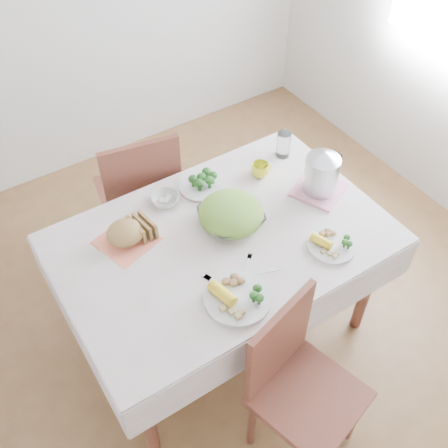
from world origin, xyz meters
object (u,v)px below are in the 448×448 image
chair_far (139,193)px  dinner_plate_right (332,245)px  salad_bowl (231,218)px  dining_table (223,287)px  chair_near (310,395)px  electric_kettle (321,173)px  dinner_plate_left (237,299)px  yellow_mug (260,170)px

chair_far → dinner_plate_right: 1.22m
salad_bowl → dinner_plate_right: size_ratio=1.28×
dining_table → chair_near: size_ratio=1.54×
electric_kettle → dinner_plate_left: bearing=-135.3°
yellow_mug → electric_kettle: bearing=-55.7°
dining_table → salad_bowl: (0.08, 0.05, 0.42)m
salad_bowl → dinner_plate_left: size_ratio=1.02×
yellow_mug → chair_far: bearing=132.2°
chair_near → dinner_plate_left: size_ratio=3.21×
electric_kettle → chair_near: bearing=-109.8°
chair_near → dinner_plate_left: bearing=90.1°
dinner_plate_left → dinner_plate_right: size_ratio=1.26×
dining_table → dinner_plate_left: 0.53m
chair_far → electric_kettle: (0.65, -0.78, 0.42)m
dining_table → chair_far: 0.78m
dinner_plate_left → dinner_plate_right: 0.52m
salad_bowl → dinner_plate_left: 0.44m
dining_table → electric_kettle: 0.76m
dinner_plate_right → yellow_mug: (0.01, 0.57, 0.03)m
chair_near → chair_far: 1.50m
dining_table → yellow_mug: bearing=33.0°
chair_near → dinner_plate_right: 0.66m
electric_kettle → chair_far: bearing=149.7°
chair_far → dinner_plate_left: chair_far is taller
chair_far → electric_kettle: size_ratio=4.08×
chair_near → chair_far: chair_far is taller
salad_bowl → yellow_mug: (0.31, 0.20, 0.00)m
salad_bowl → electric_kettle: 0.50m
chair_far → dinner_plate_left: (-0.06, -1.10, 0.31)m
chair_near → salad_bowl: (0.11, 0.78, 0.33)m
salad_bowl → chair_far: bearing=102.5°
chair_near → chair_far: (-0.05, 1.50, 0.00)m
chair_near → electric_kettle: (0.60, 0.72, 0.42)m
salad_bowl → electric_kettle: size_ratio=1.22×
salad_bowl → electric_kettle: (0.49, -0.06, 0.09)m
yellow_mug → electric_kettle: 0.32m
electric_kettle → yellow_mug: bearing=144.2°
chair_far → dinner_plate_left: bearing=97.5°
dining_table → yellow_mug: (0.39, 0.25, 0.42)m
dinner_plate_right → electric_kettle: electric_kettle is taller
dining_table → chair_near: chair_near is taller
dining_table → electric_kettle: size_ratio=5.94×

